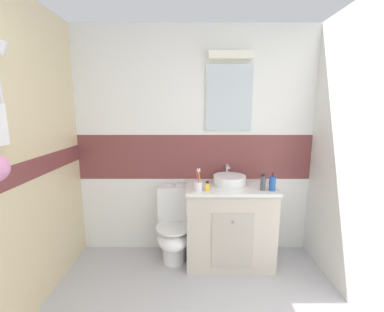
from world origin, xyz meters
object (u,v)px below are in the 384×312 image
at_px(toilet, 173,227).
at_px(deodorant_spray_can, 262,183).
at_px(soap_dispenser, 271,183).
at_px(perfume_flask_small, 206,186).
at_px(toothbrush_cup, 197,186).
at_px(sink_basin, 228,180).

xyz_separation_m(toilet, deodorant_spray_can, (0.89, -0.17, 0.55)).
bearing_deg(soap_dispenser, deodorant_spray_can, 171.70).
xyz_separation_m(deodorant_spray_can, perfume_flask_small, (-0.54, -0.03, -0.03)).
bearing_deg(deodorant_spray_can, toothbrush_cup, -177.94).
relative_size(toilet, soap_dispenser, 4.53).
bearing_deg(sink_basin, soap_dispenser, -26.98).
xyz_separation_m(sink_basin, soap_dispenser, (0.39, -0.20, 0.02)).
height_order(sink_basin, soap_dispenser, same).
distance_m(toilet, deodorant_spray_can, 1.06).
xyz_separation_m(sink_basin, deodorant_spray_can, (0.30, -0.18, 0.02)).
distance_m(soap_dispenser, deodorant_spray_can, 0.09).
bearing_deg(soap_dispenser, toilet, 169.48).
bearing_deg(soap_dispenser, sink_basin, 153.02).
bearing_deg(perfume_flask_small, sink_basin, 40.88).
height_order(toilet, toothbrush_cup, toothbrush_cup).
bearing_deg(toilet, sink_basin, 1.59).
xyz_separation_m(sink_basin, toothbrush_cup, (-0.33, -0.21, -0.00)).
bearing_deg(sink_basin, toothbrush_cup, -147.99).
distance_m(toothbrush_cup, soap_dispenser, 0.72).
relative_size(sink_basin, perfume_flask_small, 3.92).
bearing_deg(toothbrush_cup, soap_dispenser, 0.78).
relative_size(sink_basin, deodorant_spray_can, 2.38).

